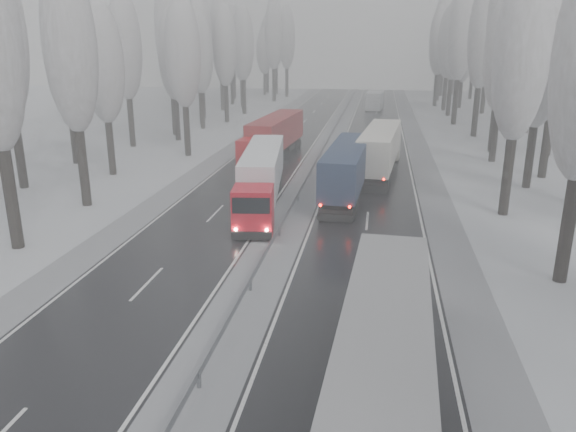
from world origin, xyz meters
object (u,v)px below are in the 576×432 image
(truck_blue_box, at_px, (349,165))
(truck_red_white, at_px, (262,174))
(truck_cream_box, at_px, (381,147))
(truck_grey_tarp, at_px, (386,342))
(box_truck_distant, at_px, (375,100))
(truck_red_red, at_px, (274,136))

(truck_blue_box, distance_m, truck_red_white, 7.10)
(truck_cream_box, bearing_deg, truck_grey_tarp, -84.43)
(truck_blue_box, xyz_separation_m, box_truck_distant, (1.29, 57.83, -0.80))
(truck_grey_tarp, bearing_deg, truck_cream_box, 93.14)
(truck_blue_box, xyz_separation_m, truck_cream_box, (2.44, 7.84, 0.08))
(truck_cream_box, height_order, truck_red_white, truck_cream_box)
(truck_grey_tarp, bearing_deg, box_truck_distant, 93.68)
(box_truck_distant, bearing_deg, truck_red_red, -97.04)
(truck_cream_box, xyz_separation_m, truck_red_red, (-10.58, 4.35, 0.02))
(truck_grey_tarp, relative_size, truck_red_red, 0.97)
(box_truck_distant, xyz_separation_m, truck_red_red, (-9.43, -45.63, 0.89))
(truck_red_white, xyz_separation_m, truck_red_red, (-2.10, 15.92, 0.15))
(truck_cream_box, distance_m, box_truck_distant, 50.01)
(truck_cream_box, bearing_deg, truck_red_white, -121.08)
(truck_cream_box, xyz_separation_m, box_truck_distant, (-1.15, 49.99, -0.88))
(truck_red_white, bearing_deg, truck_grey_tarp, -76.07)
(truck_blue_box, xyz_separation_m, truck_red_red, (-8.14, 12.19, 0.09))
(truck_blue_box, distance_m, truck_red_red, 14.66)
(box_truck_distant, relative_size, truck_red_red, 0.51)
(truck_cream_box, distance_m, truck_red_white, 14.34)
(truck_cream_box, height_order, box_truck_distant, truck_cream_box)
(box_truck_distant, bearing_deg, truck_grey_tarp, -84.42)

